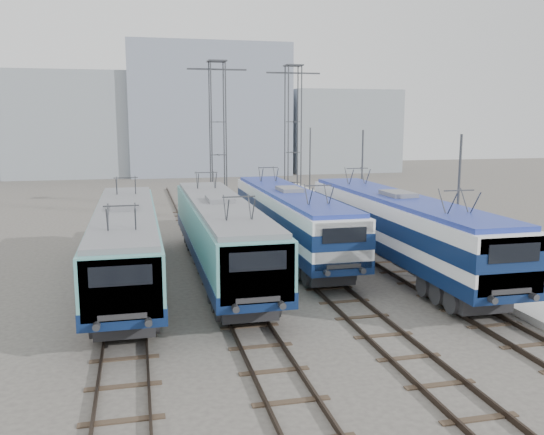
{
  "coord_description": "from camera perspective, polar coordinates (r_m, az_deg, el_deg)",
  "views": [
    {
      "loc": [
        -6.12,
        -22.19,
        7.64
      ],
      "look_at": [
        0.73,
        7.0,
        2.55
      ],
      "focal_mm": 38.0,
      "sensor_mm": 36.0,
      "label": 1
    }
  ],
  "objects": [
    {
      "name": "safety_cone",
      "position": [
        26.28,
        21.87,
        -6.74
      ],
      "size": [
        0.35,
        0.35,
        0.49
      ],
      "primitive_type": "cone",
      "color": "#D34E1C",
      "rests_on": "platform"
    },
    {
      "name": "locomotive_center_right",
      "position": [
        32.71,
        1.8,
        0.22
      ],
      "size": [
        2.84,
        17.99,
        3.38
      ],
      "color": "#0C1E47",
      "rests_on": "ground"
    },
    {
      "name": "ground",
      "position": [
        24.25,
        2.12,
        -8.74
      ],
      "size": [
        160.0,
        160.0,
        0.0
      ],
      "primitive_type": "plane",
      "color": "#514C47"
    },
    {
      "name": "mast_rear",
      "position": [
        50.56,
        3.78,
        4.91
      ],
      "size": [
        0.12,
        0.12,
        7.0
      ],
      "primitive_type": "cylinder",
      "color": "#3F4247",
      "rests_on": "ground"
    },
    {
      "name": "locomotive_far_left",
      "position": [
        27.22,
        -14.27,
        -2.15
      ],
      "size": [
        2.82,
        17.83,
        3.36
      ],
      "color": "#0C1E47",
      "rests_on": "ground"
    },
    {
      "name": "building_east",
      "position": [
        89.43,
        6.55,
        8.51
      ],
      "size": [
        16.0,
        12.0,
        12.0
      ],
      "primitive_type": "cube",
      "color": "#8F99A1",
      "rests_on": "ground"
    },
    {
      "name": "platform",
      "position": [
        35.13,
        14.85,
        -3.01
      ],
      "size": [
        4.0,
        70.0,
        0.3
      ],
      "primitive_type": "cube",
      "color": "#9E9E99",
      "rests_on": "ground"
    },
    {
      "name": "mast_mid",
      "position": [
        39.29,
        8.89,
        3.46
      ],
      "size": [
        0.12,
        0.12,
        7.0
      ],
      "primitive_type": "cylinder",
      "color": "#3F4247",
      "rests_on": "ground"
    },
    {
      "name": "mast_front",
      "position": [
        28.62,
        17.92,
        0.84
      ],
      "size": [
        0.12,
        0.12,
        7.0
      ],
      "primitive_type": "cylinder",
      "color": "#3F4247",
      "rests_on": "ground"
    },
    {
      "name": "locomotive_center_left",
      "position": [
        28.29,
        -5.11,
        -1.34
      ],
      "size": [
        2.89,
        18.27,
        3.44
      ],
      "color": "#0C1E47",
      "rests_on": "ground"
    },
    {
      "name": "building_center",
      "position": [
        84.81,
        -6.46,
        10.48
      ],
      "size": [
        22.0,
        14.0,
        18.0
      ],
      "primitive_type": "cube",
      "color": "#838DA0",
      "rests_on": "ground"
    },
    {
      "name": "catenary_tower_west",
      "position": [
        44.63,
        -5.38,
        8.3
      ],
      "size": [
        4.5,
        1.2,
        12.0
      ],
      "color": "#3F4247",
      "rests_on": "ground"
    },
    {
      "name": "catenary_tower_east",
      "position": [
        47.9,
        2.1,
        8.43
      ],
      "size": [
        4.5,
        1.2,
        12.0
      ],
      "color": "#3F4247",
      "rests_on": "ground"
    },
    {
      "name": "locomotive_far_right",
      "position": [
        29.99,
        12.43,
        -0.67
      ],
      "size": [
        2.98,
        18.85,
        3.54
      ],
      "color": "#0C1E47",
      "rests_on": "ground"
    },
    {
      "name": "building_west",
      "position": [
        84.56,
        -18.78,
        8.69
      ],
      "size": [
        18.0,
        12.0,
        14.0
      ],
      "primitive_type": "cube",
      "color": "#8F99A1",
      "rests_on": "ground"
    }
  ]
}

